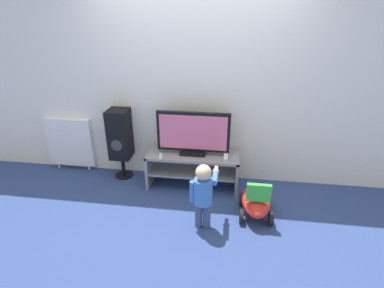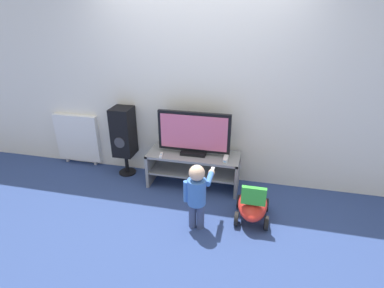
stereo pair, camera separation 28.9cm
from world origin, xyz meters
TOP-DOWN VIEW (x-y plane):
  - ground_plane at (0.00, 0.00)m, footprint 16.00×16.00m
  - wall_back at (0.00, 0.50)m, footprint 10.00×0.06m
  - tv_stand at (0.00, 0.21)m, footprint 1.16×0.42m
  - television at (0.00, 0.23)m, footprint 0.90×0.20m
  - game_console at (0.41, 0.14)m, footprint 0.05×0.18m
  - remote_primary at (-0.38, 0.07)m, footprint 0.05×0.13m
  - child at (0.22, -0.58)m, footprint 0.28×0.43m
  - speaker_tower at (-0.98, 0.31)m, footprint 0.26×0.29m
  - ride_on_toy at (0.78, -0.31)m, footprint 0.35×0.58m
  - radiator at (-1.77, 0.43)m, footprint 0.66×0.08m

SIDE VIEW (x-z plane):
  - ground_plane at x=0.00m, z-range 0.00..0.00m
  - ride_on_toy at x=0.78m, z-range -0.06..0.43m
  - tv_stand at x=0.00m, z-range 0.08..0.53m
  - radiator at x=-1.77m, z-range 0.03..0.78m
  - child at x=0.22m, z-range 0.07..0.81m
  - remote_primary at x=-0.38m, z-range 0.45..0.48m
  - game_console at x=0.41m, z-range 0.45..0.50m
  - speaker_tower at x=-0.98m, z-range 0.13..1.08m
  - television at x=0.00m, z-range 0.45..0.99m
  - wall_back at x=0.00m, z-range 0.00..2.60m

